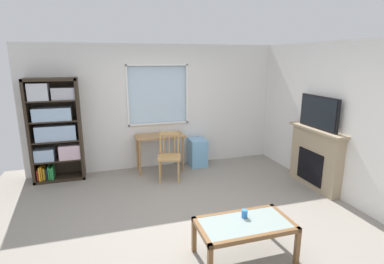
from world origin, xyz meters
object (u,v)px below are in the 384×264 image
(desk_under_window, at_px, (160,141))
(bookshelf, at_px, (55,128))
(plastic_drawer_unit, at_px, (197,152))
(coffee_table, at_px, (245,227))
(fireplace, at_px, (315,158))
(wooden_chair, at_px, (169,156))
(sippy_cup, at_px, (244,214))
(tv, at_px, (319,112))

(desk_under_window, bearing_deg, bookshelf, 176.81)
(plastic_drawer_unit, distance_m, coffee_table, 3.11)
(bookshelf, distance_m, fireplace, 4.72)
(bookshelf, xyz_separation_m, wooden_chair, (1.99, -0.62, -0.53))
(bookshelf, distance_m, coffee_table, 3.93)
(plastic_drawer_unit, relative_size, sippy_cup, 6.51)
(plastic_drawer_unit, xyz_separation_m, fireplace, (1.64, -1.64, 0.24))
(desk_under_window, xyz_separation_m, sippy_cup, (0.42, -2.92, -0.13))
(wooden_chair, bearing_deg, sippy_cup, -81.80)
(desk_under_window, distance_m, sippy_cup, 2.95)
(coffee_table, bearing_deg, wooden_chair, 96.76)
(desk_under_window, relative_size, plastic_drawer_unit, 1.65)
(plastic_drawer_unit, bearing_deg, fireplace, -44.85)
(plastic_drawer_unit, height_order, tv, tv)
(plastic_drawer_unit, relative_size, coffee_table, 0.54)
(tv, distance_m, sippy_cup, 2.57)
(desk_under_window, height_order, sippy_cup, desk_under_window)
(fireplace, bearing_deg, plastic_drawer_unit, 135.15)
(wooden_chair, relative_size, tv, 1.01)
(plastic_drawer_unit, height_order, coffee_table, plastic_drawer_unit)
(fireplace, height_order, tv, tv)
(coffee_table, xyz_separation_m, sippy_cup, (0.05, 0.11, 0.11))
(sippy_cup, bearing_deg, coffee_table, -113.80)
(tv, bearing_deg, coffee_table, -145.09)
(bookshelf, xyz_separation_m, fireplace, (4.38, -1.69, -0.46))
(desk_under_window, xyz_separation_m, plastic_drawer_unit, (0.81, 0.05, -0.33))
(coffee_table, bearing_deg, plastic_drawer_unit, 81.86)
(bookshelf, bearing_deg, plastic_drawer_unit, -1.19)
(desk_under_window, height_order, coffee_table, desk_under_window)
(wooden_chair, height_order, fireplace, fireplace)
(tv, bearing_deg, plastic_drawer_unit, 134.83)
(tv, bearing_deg, wooden_chair, 155.64)
(fireplace, relative_size, sippy_cup, 13.84)
(wooden_chair, relative_size, sippy_cup, 10.00)
(plastic_drawer_unit, xyz_separation_m, tv, (1.63, -1.64, 1.05))
(fireplace, xyz_separation_m, tv, (-0.02, 0.00, 0.81))
(fireplace, distance_m, tv, 0.81)
(wooden_chair, distance_m, sippy_cup, 2.43)
(plastic_drawer_unit, height_order, fireplace, fireplace)
(plastic_drawer_unit, height_order, sippy_cup, plastic_drawer_unit)
(coffee_table, distance_m, sippy_cup, 0.16)
(fireplace, bearing_deg, bookshelf, 158.85)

